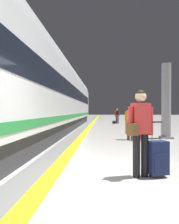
% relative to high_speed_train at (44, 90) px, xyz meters
% --- Properties ---
extents(ground_plane, '(120.00, 120.00, 0.00)m').
position_rel_high_speed_train_xyz_m(ground_plane, '(3.08, -7.21, -2.50)').
color(ground_plane, silver).
extents(safety_line_strip, '(0.36, 80.00, 0.01)m').
position_rel_high_speed_train_xyz_m(safety_line_strip, '(2.21, 2.79, -2.50)').
color(safety_line_strip, yellow).
rests_on(safety_line_strip, ground).
extents(tactile_edge_band, '(0.72, 80.00, 0.01)m').
position_rel_high_speed_train_xyz_m(tactile_edge_band, '(1.83, 2.79, -2.50)').
color(tactile_edge_band, slate).
rests_on(tactile_edge_band, ground).
extents(high_speed_train, '(2.94, 30.57, 4.97)m').
position_rel_high_speed_train_xyz_m(high_speed_train, '(0.00, 0.00, 0.00)').
color(high_speed_train, '#38383D').
rests_on(high_speed_train, ground).
extents(traveller_foreground, '(0.57, 0.41, 1.75)m').
position_rel_high_speed_train_xyz_m(traveller_foreground, '(4.03, -6.81, -1.49)').
color(traveller_foreground, black).
rests_on(traveller_foreground, ground).
extents(rolling_suitcase_foreground, '(0.43, 0.33, 1.12)m').
position_rel_high_speed_train_xyz_m(rolling_suitcase_foreground, '(4.39, -6.79, -2.11)').
color(rolling_suitcase_foreground, '#19234C').
rests_on(rolling_suitcase_foreground, ground).
extents(passenger_near, '(0.48, 0.27, 1.60)m').
position_rel_high_speed_train_xyz_m(passenger_near, '(4.54, -1.70, -1.57)').
color(passenger_near, brown).
rests_on(passenger_near, ground).
extents(suitcase_near, '(0.40, 0.27, 1.04)m').
position_rel_high_speed_train_xyz_m(suitcase_near, '(4.86, -1.99, -2.15)').
color(suitcase_near, '#A51E1E').
rests_on(suitcase_near, ground).
extents(passenger_mid, '(0.50, 0.33, 1.61)m').
position_rel_high_speed_train_xyz_m(passenger_mid, '(4.79, 9.62, -1.54)').
color(passenger_mid, black).
rests_on(passenger_mid, ground).
extents(duffel_bag_mid, '(0.44, 0.26, 0.36)m').
position_rel_high_speed_train_xyz_m(duffel_bag_mid, '(4.47, 9.39, -2.35)').
color(duffel_bag_mid, black).
rests_on(duffel_bag_mid, ground).
extents(platform_pillar, '(0.56, 0.56, 3.60)m').
position_rel_high_speed_train_xyz_m(platform_pillar, '(6.33, -1.13, -0.78)').
color(platform_pillar, gray).
rests_on(platform_pillar, ground).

